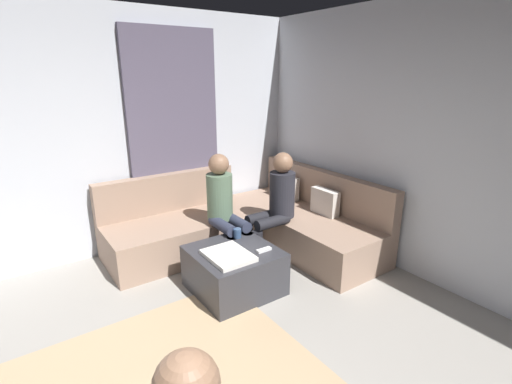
% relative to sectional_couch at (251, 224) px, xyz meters
% --- Properties ---
extents(wall_back, '(6.00, 0.12, 2.70)m').
position_rel_sectional_couch_xyz_m(wall_back, '(2.08, 1.06, 1.07)').
color(wall_back, silver).
rests_on(wall_back, ground_plane).
extents(wall_left, '(0.12, 6.00, 2.70)m').
position_rel_sectional_couch_xyz_m(wall_left, '(-0.86, -1.88, 1.07)').
color(wall_left, silver).
rests_on(wall_left, ground_plane).
extents(curtain_panel, '(0.06, 1.10, 2.50)m').
position_rel_sectional_couch_xyz_m(curtain_panel, '(-0.76, -0.58, 0.97)').
color(curtain_panel, '#595166').
rests_on(curtain_panel, ground_plane).
extents(sectional_couch, '(2.10, 2.55, 0.87)m').
position_rel_sectional_couch_xyz_m(sectional_couch, '(0.00, 0.00, 0.00)').
color(sectional_couch, '#9E7F6B').
rests_on(sectional_couch, ground_plane).
extents(ottoman, '(0.76, 0.76, 0.42)m').
position_rel_sectional_couch_xyz_m(ottoman, '(0.70, -0.68, -0.07)').
color(ottoman, '#333338').
rests_on(ottoman, ground_plane).
extents(folded_blanket, '(0.44, 0.36, 0.04)m').
position_rel_sectional_couch_xyz_m(folded_blanket, '(0.80, -0.80, 0.16)').
color(folded_blanket, white).
rests_on(folded_blanket, ottoman).
extents(coffee_mug, '(0.08, 0.08, 0.10)m').
position_rel_sectional_couch_xyz_m(coffee_mug, '(0.48, -0.50, 0.19)').
color(coffee_mug, '#334C72').
rests_on(coffee_mug, ottoman).
extents(game_remote, '(0.05, 0.15, 0.02)m').
position_rel_sectional_couch_xyz_m(game_remote, '(0.88, -0.46, 0.15)').
color(game_remote, white).
rests_on(game_remote, ottoman).
extents(person_on_couch_back, '(0.30, 0.60, 1.20)m').
position_rel_sectional_couch_xyz_m(person_on_couch_back, '(0.38, 0.06, 0.38)').
color(person_on_couch_back, black).
rests_on(person_on_couch_back, ground_plane).
extents(person_on_couch_side, '(0.60, 0.30, 1.20)m').
position_rel_sectional_couch_xyz_m(person_on_couch_side, '(0.15, -0.45, 0.38)').
color(person_on_couch_side, '#2D3347').
rests_on(person_on_couch_side, ground_plane).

